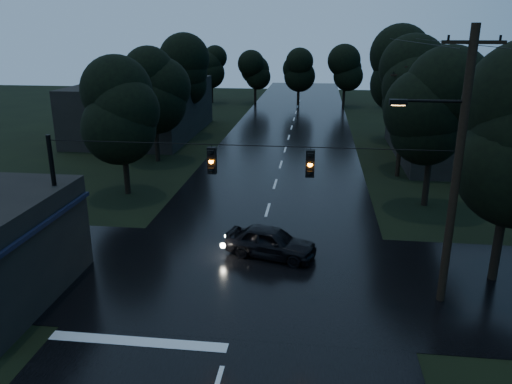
# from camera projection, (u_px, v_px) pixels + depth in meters

# --- Properties ---
(main_road) EXTENTS (12.00, 120.00, 0.02)m
(main_road) POSITION_uv_depth(u_px,v_px,m) (281.00, 165.00, 37.75)
(main_road) COLOR black
(main_road) RESTS_ON ground
(cross_street) EXTENTS (60.00, 9.00, 0.02)m
(cross_street) POSITION_uv_depth(u_px,v_px,m) (249.00, 276.00, 20.77)
(cross_street) COLOR black
(cross_street) RESTS_ON ground
(building_far_right) EXTENTS (10.00, 14.00, 4.40)m
(building_far_right) POSITION_uv_depth(u_px,v_px,m) (462.00, 130.00, 39.21)
(building_far_right) COLOR black
(building_far_right) RESTS_ON ground
(building_far_left) EXTENTS (10.00, 16.00, 5.00)m
(building_far_left) POSITION_uv_depth(u_px,v_px,m) (144.00, 108.00, 48.01)
(building_far_left) COLOR black
(building_far_left) RESTS_ON ground
(utility_pole_main) EXTENTS (3.50, 0.30, 10.00)m
(utility_pole_main) POSITION_uv_depth(u_px,v_px,m) (455.00, 166.00, 17.33)
(utility_pole_main) COLOR black
(utility_pole_main) RESTS_ON ground
(utility_pole_far) EXTENTS (2.00, 0.30, 7.50)m
(utility_pole_far) POSITION_uv_depth(u_px,v_px,m) (402.00, 121.00, 33.69)
(utility_pole_far) COLOR black
(utility_pole_far) RESTS_ON ground
(anchor_pole_left) EXTENTS (0.18, 0.18, 6.00)m
(anchor_pole_left) POSITION_uv_depth(u_px,v_px,m) (58.00, 209.00, 19.76)
(anchor_pole_left) COLOR black
(anchor_pole_left) RESTS_ON ground
(span_signals) EXTENTS (15.00, 0.37, 1.12)m
(span_signals) POSITION_uv_depth(u_px,v_px,m) (259.00, 161.00, 18.12)
(span_signals) COLOR black
(span_signals) RESTS_ON ground
(tree_left_a) EXTENTS (3.92, 3.92, 8.26)m
(tree_left_a) POSITION_uv_depth(u_px,v_px,m) (121.00, 110.00, 29.61)
(tree_left_a) COLOR black
(tree_left_a) RESTS_ON ground
(tree_left_b) EXTENTS (4.20, 4.20, 8.85)m
(tree_left_b) POSITION_uv_depth(u_px,v_px,m) (153.00, 88.00, 37.10)
(tree_left_b) COLOR black
(tree_left_b) RESTS_ON ground
(tree_left_c) EXTENTS (4.48, 4.48, 9.44)m
(tree_left_c) POSITION_uv_depth(u_px,v_px,m) (181.00, 72.00, 46.49)
(tree_left_c) COLOR black
(tree_left_c) RESTS_ON ground
(tree_right_a) EXTENTS (4.20, 4.20, 8.85)m
(tree_right_a) POSITION_uv_depth(u_px,v_px,m) (435.00, 109.00, 27.41)
(tree_right_a) COLOR black
(tree_right_a) RESTS_ON ground
(tree_right_b) EXTENTS (4.48, 4.48, 9.44)m
(tree_right_b) POSITION_uv_depth(u_px,v_px,m) (419.00, 86.00, 34.77)
(tree_right_b) COLOR black
(tree_right_b) RESTS_ON ground
(tree_right_c) EXTENTS (4.76, 4.76, 10.03)m
(tree_right_c) POSITION_uv_depth(u_px,v_px,m) (406.00, 70.00, 44.01)
(tree_right_c) COLOR black
(tree_right_c) RESTS_ON ground
(car) EXTENTS (4.42, 2.70, 1.41)m
(car) POSITION_uv_depth(u_px,v_px,m) (271.00, 242.00, 22.39)
(car) COLOR black
(car) RESTS_ON ground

